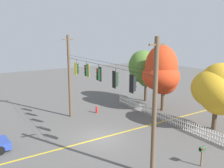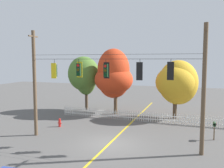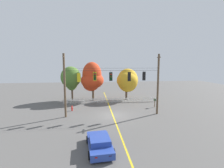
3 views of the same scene
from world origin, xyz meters
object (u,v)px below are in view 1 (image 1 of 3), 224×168
autumn_maple_mid (162,73)px  fire_hydrant (97,110)px  roadside_mailbox (202,150)px  traffic_signal_eastbound_side (99,74)px  traffic_signal_northbound_secondary (133,84)px  autumn_oak_far_east (217,89)px  traffic_signal_westbound_side (77,69)px  traffic_signal_southbound_primary (115,79)px  autumn_maple_near_fence (144,68)px  traffic_signal_northbound_primary (87,70)px

autumn_maple_mid → fire_hydrant: size_ratio=9.43×
roadside_mailbox → traffic_signal_eastbound_side: bearing=-155.7°
traffic_signal_northbound_secondary → autumn_oak_far_east: (-0.27, 9.36, -1.58)m
autumn_maple_mid → roadside_mailbox: bearing=-30.6°
autumn_oak_far_east → fire_hydrant: bearing=-146.0°
traffic_signal_westbound_side → traffic_signal_northbound_secondary: 8.62m
traffic_signal_westbound_side → roadside_mailbox: 12.76m
traffic_signal_southbound_primary → traffic_signal_eastbound_side: bearing=179.6°
traffic_signal_westbound_side → autumn_maple_near_fence: autumn_maple_near_fence is taller
traffic_signal_northbound_primary → roadside_mailbox: 10.97m
traffic_signal_northbound_secondary → roadside_mailbox: size_ratio=0.97×
traffic_signal_eastbound_side → roadside_mailbox: traffic_signal_eastbound_side is taller
autumn_maple_near_fence → autumn_oak_far_east: bearing=-3.8°
traffic_signal_westbound_side → fire_hydrant: traffic_signal_westbound_side is taller
traffic_signal_northbound_secondary → traffic_signal_northbound_primary: bearing=179.8°
traffic_signal_northbound_primary → autumn_oak_far_east: 11.38m
autumn_maple_near_fence → roadside_mailbox: (13.91, -6.68, -3.16)m
roadside_mailbox → traffic_signal_westbound_side: bearing=-163.8°
traffic_signal_westbound_side → fire_hydrant: (-1.36, 2.80, -4.84)m
traffic_signal_westbound_side → traffic_signal_eastbound_side: same height
traffic_signal_northbound_primary → traffic_signal_southbound_primary: bearing=-0.2°
traffic_signal_northbound_primary → autumn_maple_mid: bearing=92.8°
fire_hydrant → traffic_signal_eastbound_side: bearing=-26.8°
traffic_signal_northbound_primary → traffic_signal_northbound_secondary: same height
traffic_signal_southbound_primary → autumn_oak_far_east: traffic_signal_southbound_primary is taller
traffic_signal_westbound_side → traffic_signal_northbound_primary: same height
autumn_maple_near_fence → autumn_oak_far_east: (10.66, -0.71, -0.54)m
traffic_signal_northbound_secondary → roadside_mailbox: 6.16m
autumn_maple_mid → fire_hydrant: bearing=-114.4°
traffic_signal_westbound_side → traffic_signal_southbound_primary: bearing=-0.0°
autumn_maple_mid → roadside_mailbox: 12.03m
traffic_signal_westbound_side → autumn_maple_mid: bearing=80.3°
autumn_maple_mid → autumn_oak_far_east: autumn_maple_mid is taller
traffic_signal_westbound_side → traffic_signal_southbound_primary: (6.60, -0.00, 0.06)m
autumn_maple_near_fence → fire_hydrant: size_ratio=8.35×
roadside_mailbox → traffic_signal_southbound_primary: bearing=-146.0°
traffic_signal_southbound_primary → traffic_signal_northbound_primary: bearing=179.8°
autumn_maple_near_fence → autumn_maple_mid: autumn_maple_mid is taller
traffic_signal_northbound_primary → autumn_maple_mid: autumn_maple_mid is taller
traffic_signal_northbound_secondary → autumn_oak_far_east: 9.49m
traffic_signal_eastbound_side → autumn_maple_mid: bearing=105.5°
traffic_signal_northbound_primary → autumn_maple_near_fence: (-4.34, 10.05, -1.03)m
autumn_oak_far_east → roadside_mailbox: autumn_oak_far_east is taller
traffic_signal_northbound_secondary → autumn_maple_near_fence: bearing=137.3°
traffic_signal_northbound_primary → autumn_maple_near_fence: bearing=113.4°
traffic_signal_northbound_primary → traffic_signal_northbound_secondary: bearing=-0.2°
traffic_signal_westbound_side → autumn_oak_far_east: (8.36, 9.36, -1.47)m
traffic_signal_westbound_side → traffic_signal_northbound_secondary: bearing=-0.0°
autumn_maple_near_fence → fire_hydrant: autumn_maple_near_fence is taller
fire_hydrant → roadside_mailbox: size_ratio=0.55×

